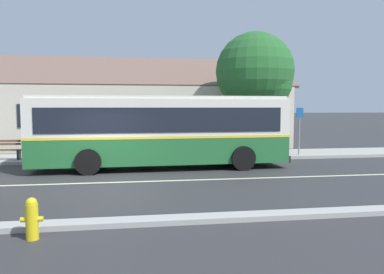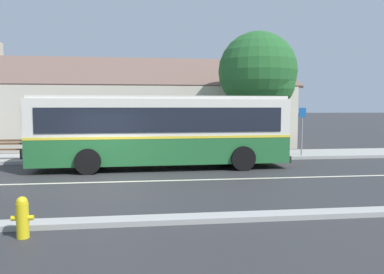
# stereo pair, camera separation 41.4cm
# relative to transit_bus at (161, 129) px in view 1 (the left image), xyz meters

# --- Properties ---
(ground_plane) EXTENTS (300.00, 300.00, 0.00)m
(ground_plane) POSITION_rel_transit_bus_xyz_m (-2.15, -2.90, -1.63)
(ground_plane) COLOR #2D2D30
(sidewalk_far) EXTENTS (60.00, 3.00, 0.15)m
(sidewalk_far) POSITION_rel_transit_bus_xyz_m (-2.15, 3.10, -1.56)
(sidewalk_far) COLOR #9E9E99
(sidewalk_far) RESTS_ON ground
(curb_near) EXTENTS (60.00, 0.50, 0.12)m
(curb_near) POSITION_rel_transit_bus_xyz_m (-2.15, -7.65, -1.57)
(curb_near) COLOR #9E9E99
(curb_near) RESTS_ON ground
(lane_divider_stripe) EXTENTS (60.00, 0.16, 0.01)m
(lane_divider_stripe) POSITION_rel_transit_bus_xyz_m (-2.15, -2.90, -1.63)
(lane_divider_stripe) COLOR beige
(lane_divider_stripe) RESTS_ON ground
(community_building) EXTENTS (25.91, 10.25, 7.09)m
(community_building) POSITION_rel_transit_bus_xyz_m (-4.01, 11.18, 0.41)
(community_building) COLOR beige
(community_building) RESTS_ON ground
(transit_bus) EXTENTS (10.61, 2.93, 3.03)m
(transit_bus) POSITION_rel_transit_bus_xyz_m (0.00, 0.00, 0.00)
(transit_bus) COLOR #236633
(transit_bus) RESTS_ON ground
(bench_by_building) EXTENTS (1.74, 0.51, 0.94)m
(bench_by_building) POSITION_rel_transit_bus_xyz_m (-7.13, 2.40, -1.06)
(bench_by_building) COLOR brown
(bench_by_building) RESTS_ON sidewalk_far
(street_tree_primary) EXTENTS (4.26, 4.26, 6.65)m
(street_tree_primary) POSITION_rel_transit_bus_xyz_m (5.53, 3.97, 2.73)
(street_tree_primary) COLOR #4C3828
(street_tree_primary) RESTS_ON ground
(fire_hydrant) EXTENTS (0.42, 0.24, 0.83)m
(fire_hydrant) POSITION_rel_transit_bus_xyz_m (-3.10, -8.30, -1.21)
(fire_hydrant) COLOR gold
(fire_hydrant) RESTS_ON ground
(bus_stop_sign) EXTENTS (0.36, 0.07, 2.40)m
(bus_stop_sign) POSITION_rel_transit_bus_xyz_m (7.16, 2.09, 0.01)
(bus_stop_sign) COLOR gray
(bus_stop_sign) RESTS_ON sidewalk_far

